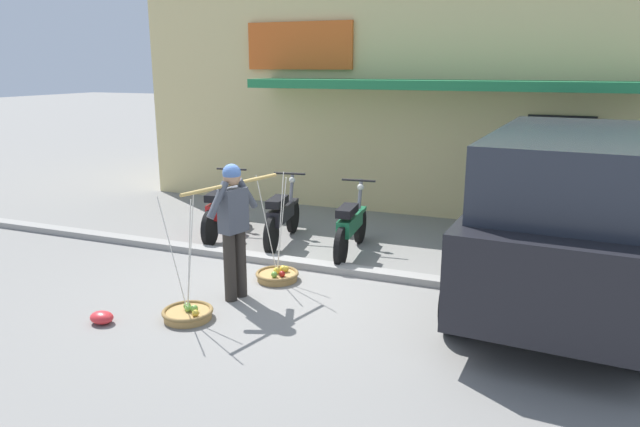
{
  "coord_description": "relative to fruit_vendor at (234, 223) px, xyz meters",
  "views": [
    {
      "loc": [
        3.08,
        -6.56,
        2.81
      ],
      "look_at": [
        0.18,
        0.6,
        0.85
      ],
      "focal_mm": 32.63,
      "sensor_mm": 36.0,
      "label": 1
    }
  ],
  "objects": [
    {
      "name": "ground_plane",
      "position": [
        0.43,
        0.67,
        -0.98
      ],
      "size": [
        90.0,
        90.0,
        0.0
      ],
      "primitive_type": "plane",
      "color": "gray"
    },
    {
      "name": "sidewalk_curb",
      "position": [
        0.43,
        1.37,
        -0.93
      ],
      "size": [
        20.0,
        0.24,
        0.1
      ],
      "primitive_type": "cube",
      "color": "gray",
      "rests_on": "ground"
    },
    {
      "name": "fruit_vendor",
      "position": [
        0.0,
        0.0,
        0.0
      ],
      "size": [
        0.44,
        1.52,
        1.7
      ],
      "color": "#2D2823",
      "rests_on": "ground"
    },
    {
      "name": "fruit_basket_left_side",
      "position": [
        -0.2,
        -0.75,
        -0.9
      ],
      "size": [
        0.58,
        0.58,
        1.45
      ],
      "color": "#B2894C",
      "rests_on": "ground"
    },
    {
      "name": "fruit_basket_right_side",
      "position": [
        0.2,
        0.75,
        -0.9
      ],
      "size": [
        0.58,
        0.58,
        1.45
      ],
      "color": "#B2894C",
      "rests_on": "ground"
    },
    {
      "name": "motorcycle_nearest_shop",
      "position": [
        -1.59,
        2.33,
        -0.52
      ],
      "size": [
        0.55,
        1.81,
        1.09
      ],
      "color": "black",
      "rests_on": "ground"
    },
    {
      "name": "motorcycle_second_in_row",
      "position": [
        -0.48,
        2.32,
        -0.52
      ],
      "size": [
        0.54,
        1.81,
        1.09
      ],
      "color": "black",
      "rests_on": "ground"
    },
    {
      "name": "motorcycle_third_in_row",
      "position": [
        0.75,
        2.18,
        -0.52
      ],
      "size": [
        0.54,
        1.82,
        1.09
      ],
      "color": "black",
      "rests_on": "ground"
    },
    {
      "name": "parked_truck",
      "position": [
        3.75,
        1.43,
        0.15
      ],
      "size": [
        2.39,
        4.91,
        2.1
      ],
      "color": "black",
      "rests_on": "ground"
    },
    {
      "name": "storefront_building",
      "position": [
        1.64,
        7.41,
        1.13
      ],
      "size": [
        13.0,
        6.0,
        4.2
      ],
      "color": "#DBC684",
      "rests_on": "ground"
    },
    {
      "name": "plastic_litter_bag",
      "position": [
        -1.03,
        -1.22,
        -0.91
      ],
      "size": [
        0.28,
        0.22,
        0.14
      ],
      "primitive_type": "ellipsoid",
      "color": "red",
      "rests_on": "ground"
    }
  ]
}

